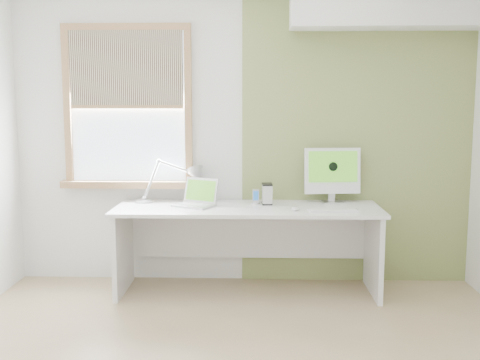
{
  "coord_description": "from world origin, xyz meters",
  "views": [
    {
      "loc": [
        0.12,
        -3.31,
        1.6
      ],
      "look_at": [
        0.0,
        1.05,
        1.0
      ],
      "focal_mm": 43.07,
      "sensor_mm": 36.0,
      "label": 1
    }
  ],
  "objects_px": {
    "desk": "(248,228)",
    "imac": "(332,172)",
    "desk_lamp": "(187,179)",
    "laptop": "(197,199)",
    "external_drive": "(267,194)"
  },
  "relations": [
    {
      "from": "imac",
      "to": "desk_lamp",
      "type": "bearing_deg",
      "value": 178.0
    },
    {
      "from": "desk",
      "to": "laptop",
      "type": "bearing_deg",
      "value": -179.29
    },
    {
      "from": "desk",
      "to": "imac",
      "type": "relative_size",
      "value": 4.51
    },
    {
      "from": "desk_lamp",
      "to": "laptop",
      "type": "relative_size",
      "value": 1.69
    },
    {
      "from": "laptop",
      "to": "desk_lamp",
      "type": "bearing_deg",
      "value": 116.43
    },
    {
      "from": "desk",
      "to": "desk_lamp",
      "type": "relative_size",
      "value": 3.25
    },
    {
      "from": "laptop",
      "to": "imac",
      "type": "distance_m",
      "value": 1.18
    },
    {
      "from": "desk_lamp",
      "to": "imac",
      "type": "distance_m",
      "value": 1.27
    },
    {
      "from": "desk_lamp",
      "to": "external_drive",
      "type": "height_order",
      "value": "desk_lamp"
    },
    {
      "from": "laptop",
      "to": "external_drive",
      "type": "height_order",
      "value": "laptop"
    },
    {
      "from": "desk",
      "to": "imac",
      "type": "bearing_deg",
      "value": 13.56
    },
    {
      "from": "desk_lamp",
      "to": "laptop",
      "type": "height_order",
      "value": "desk_lamp"
    },
    {
      "from": "external_drive",
      "to": "imac",
      "type": "relative_size",
      "value": 0.36
    },
    {
      "from": "desk_lamp",
      "to": "imac",
      "type": "xyz_separation_m",
      "value": [
        1.26,
        -0.04,
        0.07
      ]
    },
    {
      "from": "laptop",
      "to": "imac",
      "type": "relative_size",
      "value": 0.82
    }
  ]
}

